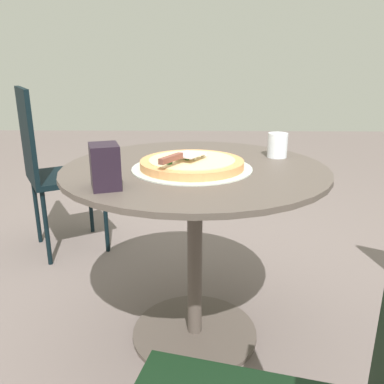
# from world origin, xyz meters

# --- Properties ---
(ground_plane) EXTENTS (10.00, 10.00, 0.00)m
(ground_plane) POSITION_xyz_m (0.00, 0.00, 0.00)
(ground_plane) COLOR #6B5E5B
(patio_table) EXTENTS (0.92, 0.92, 0.69)m
(patio_table) POSITION_xyz_m (0.00, 0.00, 0.52)
(patio_table) COLOR #51463F
(patio_table) RESTS_ON ground
(pizza_on_tray) EXTENTS (0.41, 0.41, 0.05)m
(pizza_on_tray) POSITION_xyz_m (0.04, -0.01, 0.71)
(pizza_on_tray) COLOR silver
(pizza_on_tray) RESTS_ON patio_table
(pizza_server) EXTENTS (0.21, 0.15, 0.02)m
(pizza_server) POSITION_xyz_m (0.09, -0.05, 0.75)
(pizza_server) COLOR silver
(pizza_server) RESTS_ON pizza_on_tray
(drinking_cup) EXTENTS (0.07, 0.07, 0.09)m
(drinking_cup) POSITION_xyz_m (-0.15, 0.31, 0.74)
(drinking_cup) COLOR white
(drinking_cup) RESTS_ON patio_table
(napkin_dispenser) EXTENTS (0.12, 0.11, 0.13)m
(napkin_dispenser) POSITION_xyz_m (0.25, -0.25, 0.76)
(napkin_dispenser) COLOR black
(napkin_dispenser) RESTS_ON patio_table
(patio_chair_near) EXTENTS (0.52, 0.52, 0.92)m
(patio_chair_near) POSITION_xyz_m (-0.75, -0.80, 0.52)
(patio_chair_near) COLOR black
(patio_chair_near) RESTS_ON ground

